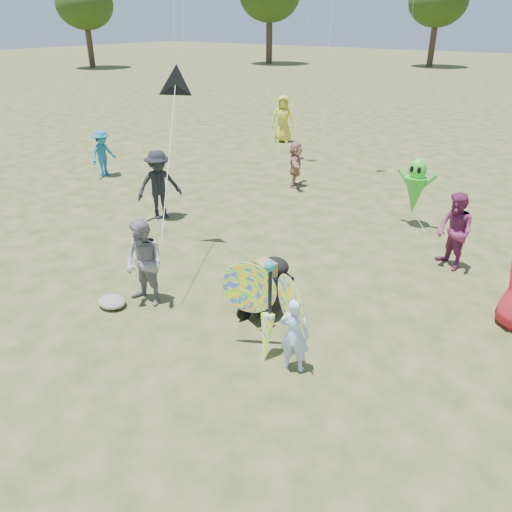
{
  "coord_description": "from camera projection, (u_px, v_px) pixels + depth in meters",
  "views": [
    {
      "loc": [
        4.4,
        -4.83,
        4.87
      ],
      "look_at": [
        -0.2,
        1.5,
        1.1
      ],
      "focal_mm": 35.0,
      "sensor_mm": 36.0,
      "label": 1
    }
  ],
  "objects": [
    {
      "name": "ground",
      "position": [
        211.0,
        354.0,
        7.97
      ],
      "size": [
        160.0,
        160.0,
        0.0
      ],
      "primitive_type": "plane",
      "color": "#51592B",
      "rests_on": "ground"
    },
    {
      "name": "child_girl",
      "position": [
        294.0,
        335.0,
        7.38
      ],
      "size": [
        0.51,
        0.41,
        1.24
      ],
      "primitive_type": "imported",
      "rotation": [
        0.0,
        0.0,
        3.41
      ],
      "color": "#B4D1FF",
      "rests_on": "ground"
    },
    {
      "name": "adult_man",
      "position": [
        144.0,
        263.0,
        9.05
      ],
      "size": [
        0.83,
        0.66,
        1.65
      ],
      "primitive_type": "imported",
      "rotation": [
        0.0,
        0.0,
        0.04
      ],
      "color": "gray",
      "rests_on": "ground"
    },
    {
      "name": "grey_bag",
      "position": [
        112.0,
        302.0,
        9.25
      ],
      "size": [
        0.57,
        0.47,
        0.18
      ],
      "primitive_type": "ellipsoid",
      "color": "gray",
      "rests_on": "ground"
    },
    {
      "name": "crowd_b",
      "position": [
        159.0,
        185.0,
        12.98
      ],
      "size": [
        1.15,
        1.35,
        1.81
      ],
      "primitive_type": "imported",
      "rotation": [
        0.0,
        0.0,
        1.07
      ],
      "color": "black",
      "rests_on": "ground"
    },
    {
      "name": "crowd_d",
      "position": [
        296.0,
        164.0,
        15.53
      ],
      "size": [
        0.95,
        1.37,
        1.42
      ],
      "primitive_type": "imported",
      "rotation": [
        0.0,
        0.0,
        2.02
      ],
      "color": "tan",
      "rests_on": "ground"
    },
    {
      "name": "crowd_e",
      "position": [
        454.0,
        231.0,
        10.38
      ],
      "size": [
        1.02,
        0.99,
        1.66
      ],
      "primitive_type": "imported",
      "rotation": [
        0.0,
        0.0,
        5.64
      ],
      "color": "#7A285A",
      "rests_on": "ground"
    },
    {
      "name": "crowd_g",
      "position": [
        283.0,
        119.0,
        21.03
      ],
      "size": [
        1.12,
        0.99,
        1.92
      ],
      "primitive_type": "imported",
      "rotation": [
        0.0,
        0.0,
        0.51
      ],
      "color": "gold",
      "rests_on": "ground"
    },
    {
      "name": "crowd_i",
      "position": [
        103.0,
        153.0,
        16.53
      ],
      "size": [
        0.68,
        1.05,
        1.54
      ],
      "primitive_type": "imported",
      "rotation": [
        0.0,
        0.0,
        1.68
      ],
      "color": "teal",
      "rests_on": "ground"
    },
    {
      "name": "jogging_stroller",
      "position": [
        268.0,
        284.0,
        8.77
      ],
      "size": [
        0.73,
        1.13,
        1.09
      ],
      "rotation": [
        0.0,
        0.0,
        -0.35
      ],
      "color": "black",
      "rests_on": "ground"
    },
    {
      "name": "butterfly_kite",
      "position": [
        268.0,
        309.0,
        7.62
      ],
      "size": [
        1.74,
        0.75,
        1.83
      ],
      "color": "#F73B27",
      "rests_on": "ground"
    },
    {
      "name": "delta_kite_rig",
      "position": [
        175.0,
        86.0,
        10.27
      ],
      "size": [
        2.15,
        2.63,
        2.68
      ],
      "color": "black",
      "rests_on": "ground"
    },
    {
      "name": "alien_kite",
      "position": [
        415.0,
        189.0,
        12.49
      ],
      "size": [
        1.12,
        0.69,
        1.74
      ],
      "color": "green",
      "rests_on": "ground"
    }
  ]
}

